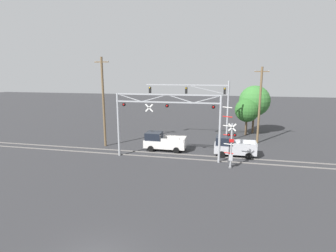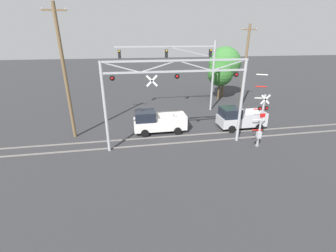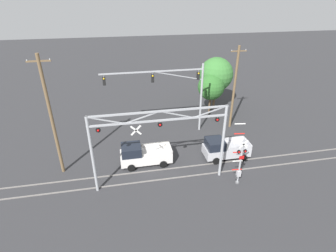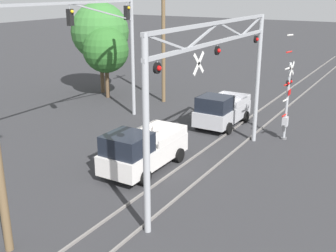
{
  "view_description": "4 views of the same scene",
  "coord_description": "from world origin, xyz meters",
  "px_view_note": "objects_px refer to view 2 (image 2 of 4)",
  "views": [
    {
      "loc": [
        5.81,
        -9.76,
        9.08
      ],
      "look_at": [
        0.16,
        16.33,
        3.67
      ],
      "focal_mm": 28.0,
      "sensor_mm": 36.0,
      "label": 1
    },
    {
      "loc": [
        -3.63,
        -0.04,
        8.55
      ],
      "look_at": [
        -0.64,
        16.87,
        1.67
      ],
      "focal_mm": 24.0,
      "sensor_mm": 36.0,
      "label": 2
    },
    {
      "loc": [
        -2.9,
        -1.52,
        15.19
      ],
      "look_at": [
        1.3,
        19.96,
        3.78
      ],
      "focal_mm": 28.0,
      "sensor_mm": 36.0,
      "label": 3
    },
    {
      "loc": [
        -16.35,
        9.26,
        8.26
      ],
      "look_at": [
        1.1,
        19.66,
        1.59
      ],
      "focal_mm": 45.0,
      "sensor_mm": 36.0,
      "label": 4
    }
  ],
  "objects_px": {
    "traffic_signal_span": "(191,64)",
    "pickup_truck_lead": "(157,122)",
    "background_tree_beyond_span": "(225,63)",
    "pickup_truck_following": "(239,118)",
    "utility_pole_left": "(65,74)",
    "background_tree_far_left_verge": "(220,73)",
    "crossing_gantry": "(177,90)",
    "utility_pole_right": "(245,67)",
    "crossing_signal_mast": "(260,121)"
  },
  "relations": [
    {
      "from": "crossing_gantry",
      "to": "utility_pole_right",
      "type": "height_order",
      "value": "utility_pole_right"
    },
    {
      "from": "crossing_signal_mast",
      "to": "background_tree_beyond_span",
      "type": "xyz_separation_m",
      "value": [
        3.65,
        16.2,
        2.73
      ]
    },
    {
      "from": "pickup_truck_lead",
      "to": "background_tree_beyond_span",
      "type": "distance_m",
      "value": 16.79
    },
    {
      "from": "traffic_signal_span",
      "to": "crossing_gantry",
      "type": "bearing_deg",
      "value": -111.98
    },
    {
      "from": "crossing_gantry",
      "to": "utility_pole_right",
      "type": "distance_m",
      "value": 13.59
    },
    {
      "from": "traffic_signal_span",
      "to": "pickup_truck_lead",
      "type": "relative_size",
      "value": 2.29
    },
    {
      "from": "crossing_signal_mast",
      "to": "pickup_truck_lead",
      "type": "height_order",
      "value": "crossing_signal_mast"
    },
    {
      "from": "traffic_signal_span",
      "to": "utility_pole_right",
      "type": "xyz_separation_m",
      "value": [
        6.68,
        0.05,
        -0.53
      ]
    },
    {
      "from": "crossing_gantry",
      "to": "utility_pole_left",
      "type": "xyz_separation_m",
      "value": [
        -8.73,
        3.33,
        0.92
      ]
    },
    {
      "from": "traffic_signal_span",
      "to": "pickup_truck_following",
      "type": "distance_m",
      "value": 8.39
    },
    {
      "from": "utility_pole_left",
      "to": "pickup_truck_following",
      "type": "bearing_deg",
      "value": -2.36
    },
    {
      "from": "crossing_gantry",
      "to": "crossing_signal_mast",
      "type": "distance_m",
      "value": 7.16
    },
    {
      "from": "crossing_signal_mast",
      "to": "traffic_signal_span",
      "type": "xyz_separation_m",
      "value": [
        -2.99,
        10.27,
        3.38
      ]
    },
    {
      "from": "background_tree_beyond_span",
      "to": "crossing_gantry",
      "type": "bearing_deg",
      "value": -124.63
    },
    {
      "from": "crossing_signal_mast",
      "to": "utility_pole_left",
      "type": "bearing_deg",
      "value": 162.8
    },
    {
      "from": "pickup_truck_following",
      "to": "background_tree_far_left_verge",
      "type": "height_order",
      "value": "background_tree_far_left_verge"
    },
    {
      "from": "utility_pole_right",
      "to": "background_tree_far_left_verge",
      "type": "height_order",
      "value": "utility_pole_right"
    },
    {
      "from": "pickup_truck_lead",
      "to": "pickup_truck_following",
      "type": "xyz_separation_m",
      "value": [
        8.11,
        -0.46,
        -0.0
      ]
    },
    {
      "from": "pickup_truck_lead",
      "to": "background_tree_far_left_verge",
      "type": "xyz_separation_m",
      "value": [
        10.32,
        10.24,
        2.73
      ]
    },
    {
      "from": "crossing_gantry",
      "to": "traffic_signal_span",
      "type": "bearing_deg",
      "value": 68.02
    },
    {
      "from": "traffic_signal_span",
      "to": "pickup_truck_lead",
      "type": "xyz_separation_m",
      "value": [
        -4.79,
        -5.71,
        -4.6
      ]
    },
    {
      "from": "background_tree_beyond_span",
      "to": "background_tree_far_left_verge",
      "type": "relative_size",
      "value": 1.32
    },
    {
      "from": "pickup_truck_following",
      "to": "pickup_truck_lead",
      "type": "bearing_deg",
      "value": 176.75
    },
    {
      "from": "crossing_gantry",
      "to": "background_tree_beyond_span",
      "type": "height_order",
      "value": "background_tree_beyond_span"
    },
    {
      "from": "pickup_truck_lead",
      "to": "background_tree_far_left_verge",
      "type": "bearing_deg",
      "value": 44.78
    },
    {
      "from": "crossing_gantry",
      "to": "background_tree_beyond_span",
      "type": "xyz_separation_m",
      "value": [
        10.22,
        14.79,
        0.24
      ]
    },
    {
      "from": "utility_pole_right",
      "to": "background_tree_beyond_span",
      "type": "distance_m",
      "value": 5.89
    },
    {
      "from": "crossing_gantry",
      "to": "pickup_truck_following",
      "type": "xyz_separation_m",
      "value": [
        6.9,
        2.69,
        -3.71
      ]
    },
    {
      "from": "traffic_signal_span",
      "to": "background_tree_far_left_verge",
      "type": "distance_m",
      "value": 7.39
    },
    {
      "from": "background_tree_beyond_span",
      "to": "pickup_truck_following",
      "type": "bearing_deg",
      "value": -105.32
    },
    {
      "from": "background_tree_far_left_verge",
      "to": "crossing_gantry",
      "type": "bearing_deg",
      "value": -124.22
    },
    {
      "from": "pickup_truck_following",
      "to": "utility_pole_left",
      "type": "height_order",
      "value": "utility_pole_left"
    },
    {
      "from": "pickup_truck_following",
      "to": "background_tree_beyond_span",
      "type": "relative_size",
      "value": 0.62
    },
    {
      "from": "crossing_gantry",
      "to": "traffic_signal_span",
      "type": "relative_size",
      "value": 0.99
    },
    {
      "from": "crossing_gantry",
      "to": "pickup_truck_following",
      "type": "bearing_deg",
      "value": 21.29
    },
    {
      "from": "crossing_signal_mast",
      "to": "traffic_signal_span",
      "type": "relative_size",
      "value": 0.53
    },
    {
      "from": "crossing_gantry",
      "to": "utility_pole_left",
      "type": "height_order",
      "value": "utility_pole_left"
    },
    {
      "from": "crossing_signal_mast",
      "to": "background_tree_far_left_verge",
      "type": "relative_size",
      "value": 1.09
    },
    {
      "from": "utility_pole_right",
      "to": "pickup_truck_lead",
      "type": "bearing_deg",
      "value": -153.34
    },
    {
      "from": "pickup_truck_following",
      "to": "background_tree_far_left_verge",
      "type": "bearing_deg",
      "value": 78.34
    },
    {
      "from": "background_tree_beyond_span",
      "to": "background_tree_far_left_verge",
      "type": "bearing_deg",
      "value": -128.37
    },
    {
      "from": "utility_pole_left",
      "to": "background_tree_far_left_verge",
      "type": "height_order",
      "value": "utility_pole_left"
    },
    {
      "from": "crossing_gantry",
      "to": "traffic_signal_span",
      "type": "height_order",
      "value": "traffic_signal_span"
    },
    {
      "from": "background_tree_beyond_span",
      "to": "traffic_signal_span",
      "type": "bearing_deg",
      "value": -138.23
    },
    {
      "from": "utility_pole_right",
      "to": "traffic_signal_span",
      "type": "bearing_deg",
      "value": -179.6
    },
    {
      "from": "traffic_signal_span",
      "to": "crossing_signal_mast",
      "type": "bearing_deg",
      "value": -73.78
    },
    {
      "from": "utility_pole_right",
      "to": "background_tree_far_left_verge",
      "type": "xyz_separation_m",
      "value": [
        -1.15,
        4.49,
        -1.34
      ]
    },
    {
      "from": "traffic_signal_span",
      "to": "background_tree_beyond_span",
      "type": "distance_m",
      "value": 8.93
    },
    {
      "from": "utility_pole_left",
      "to": "traffic_signal_span",
      "type": "bearing_deg",
      "value": 24.19
    },
    {
      "from": "background_tree_far_left_verge",
      "to": "pickup_truck_following",
      "type": "bearing_deg",
      "value": -101.66
    }
  ]
}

